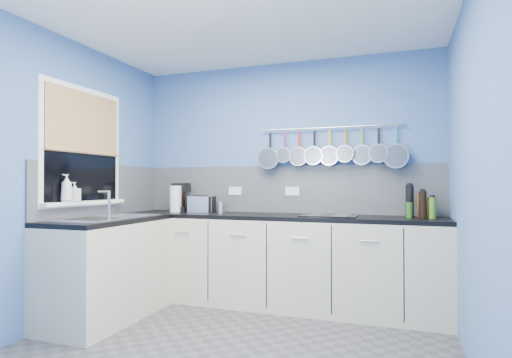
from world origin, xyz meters
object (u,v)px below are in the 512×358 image
Objects in this scene: soap_bottle_b at (75,192)px; canister at (221,207)px; paper_towel at (176,199)px; soap_bottle_a at (67,188)px; coffee_maker at (180,197)px; hob at (330,216)px; toaster at (201,204)px.

soap_bottle_b is 1.45m from canister.
soap_bottle_b is at bearing -110.33° from paper_towel.
paper_towel is at bearing 71.16° from soap_bottle_a.
soap_bottle_a is 0.84× the size of paper_towel.
paper_towel is at bearing -104.26° from coffee_maker.
coffee_maker is 0.61× the size of hob.
paper_towel reaches higher than hob.
canister is (0.25, -0.04, -0.03)m from toaster.
soap_bottle_a reaches higher than coffee_maker.
paper_towel is 0.28m from toaster.
coffee_maker is at bearing 170.39° from toaster.
paper_towel is 0.09m from coffee_maker.
paper_towel is at bearing -172.16° from toaster.
coffee_maker is (0.01, 0.08, 0.01)m from paper_towel.
soap_bottle_b reaches higher than canister.
soap_bottle_a is 0.47× the size of hob.
coffee_maker is at bearing 84.19° from paper_towel.
soap_bottle_b is 1.21m from coffee_maker.
paper_towel is 0.91× the size of coffee_maker.
toaster is at bearing 19.28° from paper_towel.
coffee_maker is at bearing 72.00° from soap_bottle_a.
paper_towel is 0.56× the size of hob.
hob is at bearing 28.71° from soap_bottle_a.
coffee_maker is 2.74× the size of canister.
toaster is 0.52× the size of hob.
soap_bottle_a is at bearing -129.29° from toaster.
soap_bottle_b is at bearing -131.13° from toaster.
soap_bottle_b is 1.49× the size of canister.
paper_towel reaches higher than canister.
canister is at bearing 50.83° from soap_bottle_b.
toaster is 1.42m from hob.
soap_bottle_a is 0.76× the size of coffee_maker.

